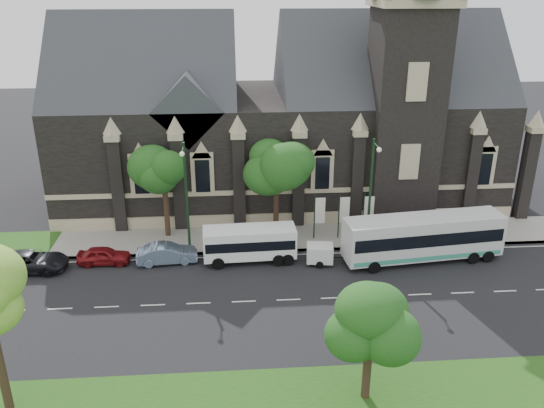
{
  "coord_description": "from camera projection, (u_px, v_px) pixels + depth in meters",
  "views": [
    {
      "loc": [
        -0.46,
        -31.91,
        20.05
      ],
      "look_at": [
        2.33,
        6.0,
        4.52
      ],
      "focal_mm": 36.75,
      "sensor_mm": 36.0,
      "label": 1
    }
  ],
  "objects": [
    {
      "name": "tour_coach",
      "position": [
        423.0,
        237.0,
        41.84
      ],
      "size": [
        12.3,
        3.94,
        3.53
      ],
      "rotation": [
        0.0,
        0.0,
        0.11
      ],
      "color": "silver",
      "rests_on": "ground"
    },
    {
      "name": "tree_park_east",
      "position": [
        374.0,
        318.0,
        27.14
      ],
      "size": [
        3.4,
        3.4,
        6.28
      ],
      "color": "black",
      "rests_on": "ground"
    },
    {
      "name": "car_far_red",
      "position": [
        104.0,
        256.0,
        41.76
      ],
      "size": [
        3.94,
        1.63,
        1.33
      ],
      "primitive_type": "imported",
      "rotation": [
        0.0,
        0.0,
        1.56
      ],
      "color": "maroon",
      "rests_on": "ground"
    },
    {
      "name": "tree_walk_right",
      "position": [
        279.0,
        167.0,
        44.98
      ],
      "size": [
        4.08,
        4.08,
        7.8
      ],
      "color": "black",
      "rests_on": "ground"
    },
    {
      "name": "museum",
      "position": [
        292.0,
        115.0,
        51.67
      ],
      "size": [
        40.0,
        17.7,
        29.9
      ],
      "color": "black",
      "rests_on": "ground"
    },
    {
      "name": "box_trailer",
      "position": [
        320.0,
        253.0,
        41.7
      ],
      "size": [
        2.9,
        1.71,
        1.51
      ],
      "rotation": [
        0.0,
        0.0,
        -0.13
      ],
      "color": "silver",
      "rests_on": "ground"
    },
    {
      "name": "car_far_black",
      "position": [
        31.0,
        261.0,
        40.76
      ],
      "size": [
        5.46,
        2.76,
        1.48
      ],
      "primitive_type": "imported",
      "rotation": [
        0.0,
        0.0,
        1.51
      ],
      "color": "black",
      "rests_on": "ground"
    },
    {
      "name": "sedan",
      "position": [
        167.0,
        254.0,
        41.88
      ],
      "size": [
        4.66,
        2.0,
        1.49
      ],
      "primitive_type": "imported",
      "rotation": [
        0.0,
        0.0,
        1.67
      ],
      "color": "#768CAB",
      "rests_on": "ground"
    },
    {
      "name": "ground",
      "position": [
        244.0,
        302.0,
        37.07
      ],
      "size": [
        160.0,
        160.0,
        0.0
      ],
      "primitive_type": "plane",
      "color": "black",
      "rests_on": "ground"
    },
    {
      "name": "street_lamp_mid",
      "position": [
        186.0,
        193.0,
        41.41
      ],
      "size": [
        0.36,
        1.88,
        9.0
      ],
      "color": "black",
      "rests_on": "ground"
    },
    {
      "name": "banner_flag_center",
      "position": [
        343.0,
        212.0,
        45.04
      ],
      "size": [
        0.9,
        0.1,
        4.0
      ],
      "color": "black",
      "rests_on": "ground"
    },
    {
      "name": "shuttle_bus",
      "position": [
        250.0,
        242.0,
        41.88
      ],
      "size": [
        7.01,
        2.7,
        2.67
      ],
      "rotation": [
        0.0,
        0.0,
        0.04
      ],
      "color": "white",
      "rests_on": "ground"
    },
    {
      "name": "street_lamp_near",
      "position": [
        371.0,
        189.0,
        42.37
      ],
      "size": [
        0.36,
        1.88,
        9.0
      ],
      "color": "black",
      "rests_on": "ground"
    },
    {
      "name": "sidewalk",
      "position": [
        241.0,
        239.0,
        45.81
      ],
      "size": [
        80.0,
        5.0,
        0.15
      ],
      "primitive_type": "cube",
      "color": "#9C978E",
      "rests_on": "ground"
    },
    {
      "name": "tree_walk_left",
      "position": [
        166.0,
        171.0,
        44.39
      ],
      "size": [
        3.91,
        3.91,
        7.64
      ],
      "color": "black",
      "rests_on": "ground"
    },
    {
      "name": "banner_flag_right",
      "position": [
        367.0,
        212.0,
        45.18
      ],
      "size": [
        0.9,
        0.1,
        4.0
      ],
      "color": "black",
      "rests_on": "ground"
    },
    {
      "name": "banner_flag_left",
      "position": [
        318.0,
        213.0,
        44.91
      ],
      "size": [
        0.9,
        0.1,
        4.0
      ],
      "color": "black",
      "rests_on": "ground"
    }
  ]
}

